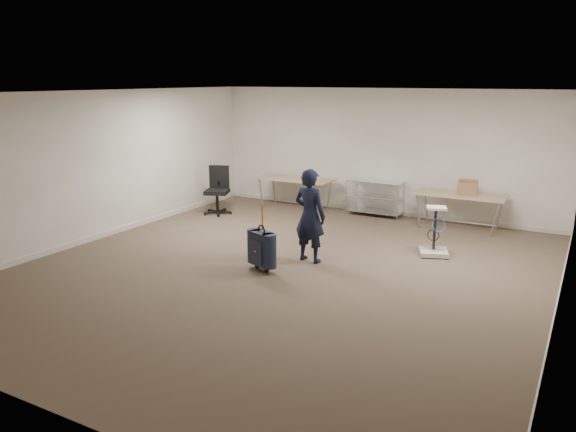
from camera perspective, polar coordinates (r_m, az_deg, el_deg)
The scene contains 10 objects.
ground at distance 9.10m, azimuth -0.51°, elevation -5.49°, with size 9.00×9.00×0.00m, color #4E3E2F.
room_shell at distance 10.25m, azimuth 3.28°, elevation -2.97°, with size 8.00×9.00×9.00m.
folding_table_left at distance 13.18m, azimuth 0.71°, elevation 3.64°, with size 1.80×0.75×0.73m.
folding_table_right at distance 11.90m, azimuth 17.07°, elevation 1.91°, with size 1.80×0.75×0.73m.
wire_shelf at distance 12.69m, azimuth 8.83°, elevation 1.98°, with size 1.22×0.47×0.80m.
person at distance 9.32m, azimuth 2.23°, elevation 0.04°, with size 0.58×0.38×1.58m, color black.
suitcase at distance 8.96m, azimuth -2.69°, elevation -3.33°, with size 0.45×0.36×1.09m.
office_chair at distance 12.87m, azimuth -7.16°, elevation 1.69°, with size 0.65×0.66×1.08m.
equipment_cart at distance 10.09m, azimuth 14.63°, elevation -2.64°, with size 0.61×0.61×0.87m.
cardboard_box at distance 11.87m, azimuth 17.78°, elevation 2.79°, with size 0.38×0.29×0.29m, color #956E45.
Camera 1 is at (4.22, -7.48, 3.02)m, focal length 35.00 mm.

